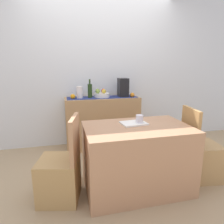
# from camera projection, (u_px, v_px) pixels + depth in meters

# --- Properties ---
(ground_plane) EXTENTS (6.40, 6.40, 0.02)m
(ground_plane) POSITION_uv_depth(u_px,v_px,m) (118.00, 173.00, 2.64)
(ground_plane) COLOR tan
(ground_plane) RESTS_ON ground
(room_wall_rear) EXTENTS (6.40, 0.06, 2.70)m
(room_wall_rear) POSITION_uv_depth(u_px,v_px,m) (100.00, 67.00, 3.44)
(room_wall_rear) COLOR silver
(room_wall_rear) RESTS_ON ground
(sideboard_console) EXTENTS (1.23, 0.42, 0.86)m
(sideboard_console) POSITION_uv_depth(u_px,v_px,m) (103.00, 122.00, 3.40)
(sideboard_console) COLOR tan
(sideboard_console) RESTS_ON ground
(table_runner) EXTENTS (1.16, 0.32, 0.01)m
(table_runner) POSITION_uv_depth(u_px,v_px,m) (102.00, 97.00, 3.30)
(table_runner) COLOR navy
(table_runner) RESTS_ON sideboard_console
(fruit_bowl) EXTENTS (0.25, 0.25, 0.07)m
(fruit_bowl) POSITION_uv_depth(u_px,v_px,m) (102.00, 95.00, 3.29)
(fruit_bowl) COLOR white
(fruit_bowl) RESTS_ON table_runner
(apple_right) EXTENTS (0.07, 0.07, 0.07)m
(apple_right) POSITION_uv_depth(u_px,v_px,m) (104.00, 91.00, 3.25)
(apple_right) COLOR gold
(apple_right) RESTS_ON fruit_bowl
(apple_center) EXTENTS (0.08, 0.08, 0.08)m
(apple_center) POSITION_uv_depth(u_px,v_px,m) (98.00, 91.00, 3.25)
(apple_center) COLOR #83A143
(apple_center) RESTS_ON fruit_bowl
(apple_front) EXTENTS (0.07, 0.07, 0.07)m
(apple_front) POSITION_uv_depth(u_px,v_px,m) (103.00, 91.00, 3.32)
(apple_front) COLOR red
(apple_front) RESTS_ON fruit_bowl
(wine_bottle) EXTENTS (0.07, 0.07, 0.31)m
(wine_bottle) POSITION_uv_depth(u_px,v_px,m) (90.00, 91.00, 3.23)
(wine_bottle) COLOR #213615
(wine_bottle) RESTS_ON sideboard_console
(coffee_maker) EXTENTS (0.16, 0.18, 0.31)m
(coffee_maker) POSITION_uv_depth(u_px,v_px,m) (123.00, 88.00, 3.35)
(coffee_maker) COLOR black
(coffee_maker) RESTS_ON sideboard_console
(ceramic_vase) EXTENTS (0.10, 0.10, 0.20)m
(ceramic_vase) POSITION_uv_depth(u_px,v_px,m) (80.00, 92.00, 3.20)
(ceramic_vase) COLOR silver
(ceramic_vase) RESTS_ON sideboard_console
(orange_loose_near_bowl) EXTENTS (0.07, 0.07, 0.07)m
(orange_loose_near_bowl) POSITION_uv_depth(u_px,v_px,m) (132.00, 95.00, 3.34)
(orange_loose_near_bowl) COLOR orange
(orange_loose_near_bowl) RESTS_ON sideboard_console
(orange_loose_end) EXTENTS (0.08, 0.08, 0.08)m
(orange_loose_end) POSITION_uv_depth(u_px,v_px,m) (73.00, 97.00, 3.15)
(orange_loose_end) COLOR orange
(orange_loose_end) RESTS_ON sideboard_console
(dining_table) EXTENTS (1.15, 0.73, 0.74)m
(dining_table) POSITION_uv_depth(u_px,v_px,m) (137.00, 157.00, 2.24)
(dining_table) COLOR tan
(dining_table) RESTS_ON ground
(open_book) EXTENTS (0.30, 0.24, 0.02)m
(open_book) POSITION_uv_depth(u_px,v_px,m) (134.00, 123.00, 2.24)
(open_book) COLOR white
(open_book) RESTS_ON dining_table
(coffee_cup) EXTENTS (0.08, 0.08, 0.10)m
(coffee_cup) POSITION_uv_depth(u_px,v_px,m) (139.00, 119.00, 2.23)
(coffee_cup) COLOR silver
(coffee_cup) RESTS_ON dining_table
(chair_near_window) EXTENTS (0.48, 0.48, 0.90)m
(chair_near_window) POSITION_uv_depth(u_px,v_px,m) (61.00, 175.00, 2.07)
(chair_near_window) COLOR tan
(chair_near_window) RESTS_ON ground
(chair_by_corner) EXTENTS (0.45, 0.45, 0.90)m
(chair_by_corner) POSITION_uv_depth(u_px,v_px,m) (200.00, 158.00, 2.46)
(chair_by_corner) COLOR tan
(chair_by_corner) RESTS_ON ground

